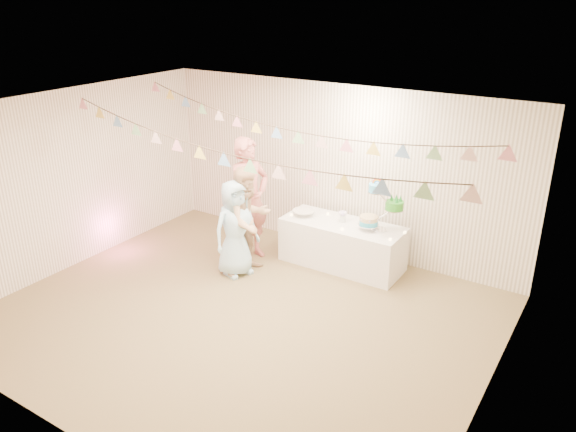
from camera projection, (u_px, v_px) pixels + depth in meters
The scene contains 24 objects.
floor at pixel (241, 316), 7.14m from camera, with size 6.00×6.00×0.00m, color brown.
ceiling at pixel (234, 113), 6.16m from camera, with size 6.00×6.00×0.00m, color silver.
back_wall at pixel (336, 169), 8.61m from camera, with size 6.00×6.00×0.00m, color white.
front_wall at pixel (57, 320), 4.70m from camera, with size 6.00×6.00×0.00m, color white.
left_wall at pixel (73, 179), 8.15m from camera, with size 5.00×5.00×0.00m, color white.
right_wall at pixel (498, 290), 5.16m from camera, with size 5.00×5.00×0.00m, color white.
table at pixel (342, 244), 8.35m from camera, with size 1.81×0.72×0.68m, color white.
cake_stand at pixel (381, 202), 7.82m from camera, with size 0.64×0.38×0.72m, color silver, non-canonical shape.
cake_bottom at pixel (368, 219), 7.95m from camera, with size 0.31×0.31×0.15m, color #2BA5CA, non-canonical shape.
cake_middle at pixel (395, 203), 7.81m from camera, with size 0.27×0.27×0.22m, color #278A1E, non-canonical shape.
cake_top_tier at pixel (377, 184), 7.73m from camera, with size 0.25×0.25×0.19m, color #4CBBF1, non-canonical shape.
platter at pixel (303, 211), 8.47m from camera, with size 0.33×0.33×0.02m, color white.
posy at pixel (343, 212), 8.22m from camera, with size 0.15×0.15×0.17m, color white, non-canonical shape.
person_adult_a at pixel (249, 200), 8.36m from camera, with size 0.69×0.45×1.90m, color #C46B66.
person_adult_b at pixel (248, 220), 8.01m from camera, with size 0.78×0.61×1.60m, color tan.
person_child at pixel (235, 228), 7.97m from camera, with size 0.70×0.45×1.42m, color #B3E4FE.
bunting_back at pixel (287, 118), 7.12m from camera, with size 5.60×1.10×0.40m, color pink, non-canonical shape.
bunting_front at pixel (223, 142), 6.11m from camera, with size 5.60×0.90×0.36m, color #72A5E5, non-canonical shape.
tealight_0 at pixel (291, 215), 8.50m from camera, with size 0.04×0.04×0.03m, color #FFD88C.
tealight_1 at pixel (328, 214), 8.53m from camera, with size 0.04×0.04×0.03m, color #FFD88C.
tealight_2 at pixel (342, 229), 7.99m from camera, with size 0.04×0.04×0.03m, color #FFD88C.
tealight_3 at pixel (371, 222), 8.21m from camera, with size 0.04×0.04×0.03m, color #FFD88C.
tealight_4 at pixel (390, 239), 7.67m from camera, with size 0.04×0.04×0.03m, color #FFD88C.
tealight_5 at pixel (405, 232), 7.88m from camera, with size 0.04×0.04×0.03m, color #FFD88C.
Camera 1 is at (3.80, -4.85, 3.88)m, focal length 35.00 mm.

